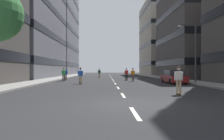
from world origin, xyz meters
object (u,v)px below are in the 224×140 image
at_px(skater_2, 80,75).
at_px(skater_5, 64,74).
at_px(skater_3, 126,73).
at_px(streetlamp_right, 192,46).
at_px(skater_0, 133,74).
at_px(skater_4, 99,72).
at_px(skater_6, 66,73).
at_px(parked_car_near, 174,77).
at_px(skater_1, 179,78).

xyz_separation_m(skater_2, skater_5, (-2.91, 5.32, 0.00)).
bearing_deg(skater_3, skater_5, -167.66).
xyz_separation_m(streetlamp_right, skater_0, (-6.09, 4.39, -3.15)).
height_order(skater_0, skater_5, same).
relative_size(skater_2, skater_5, 1.00).
distance_m(skater_4, skater_6, 8.79).
distance_m(parked_car_near, streetlamp_right, 3.99).
xyz_separation_m(streetlamp_right, skater_3, (-6.71, 6.64, -3.15)).
bearing_deg(skater_6, skater_2, -68.48).
distance_m(skater_4, skater_5, 11.01).
relative_size(parked_car_near, skater_5, 2.47).
relative_size(skater_1, skater_3, 1.00).
bearing_deg(skater_5, parked_car_near, -18.68).
xyz_separation_m(skater_0, skater_4, (-4.79, 10.45, 0.03)).
bearing_deg(skater_1, skater_0, 93.95).
height_order(parked_car_near, skater_6, skater_6).
height_order(skater_0, skater_1, same).
bearing_deg(skater_1, skater_4, 103.19).
distance_m(skater_5, skater_6, 2.62).
relative_size(parked_car_near, skater_2, 2.47).
bearing_deg(skater_3, streetlamp_right, -44.70).
height_order(streetlamp_right, skater_5, streetlamp_right).
bearing_deg(skater_5, skater_1, -55.00).
height_order(streetlamp_right, skater_3, streetlamp_right).
relative_size(streetlamp_right, skater_5, 3.65).
relative_size(skater_0, skater_6, 1.00).
distance_m(skater_0, skater_5, 9.21).
relative_size(skater_0, skater_4, 1.00).
bearing_deg(skater_3, skater_1, -84.44).
relative_size(streetlamp_right, skater_1, 3.65).
bearing_deg(skater_4, skater_5, -113.65).
height_order(skater_3, skater_5, same).
distance_m(skater_0, skater_4, 11.50).
relative_size(skater_0, skater_2, 1.00).
relative_size(parked_car_near, skater_6, 2.47).
bearing_deg(skater_3, skater_6, 175.22).
bearing_deg(streetlamp_right, skater_4, 126.24).
distance_m(streetlamp_right, skater_0, 8.14).
xyz_separation_m(skater_4, skater_6, (-4.64, -7.47, -0.03)).
xyz_separation_m(parked_car_near, skater_2, (-10.37, -0.83, 0.29)).
height_order(parked_car_near, skater_5, skater_5).
height_order(parked_car_near, skater_3, skater_3).
relative_size(skater_0, skater_3, 1.00).
bearing_deg(skater_0, skater_5, 177.70).
height_order(skater_4, skater_5, same).
height_order(streetlamp_right, skater_4, streetlamp_right).
xyz_separation_m(skater_2, skater_3, (5.68, 7.20, 0.00)).
xyz_separation_m(parked_car_near, skater_6, (-13.50, 7.10, 0.29)).
xyz_separation_m(skater_1, skater_5, (-10.19, 14.54, -0.03)).
height_order(skater_4, skater_6, same).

